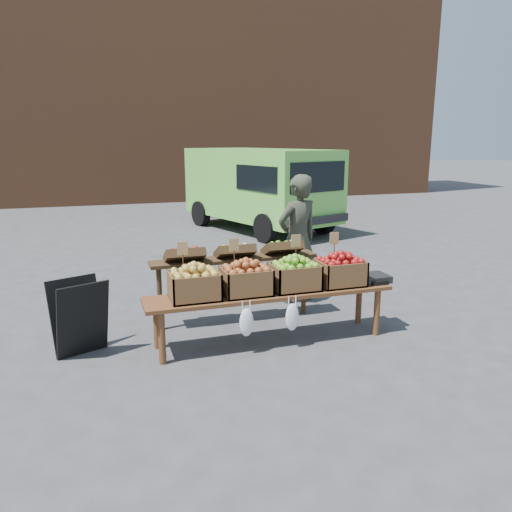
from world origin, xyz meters
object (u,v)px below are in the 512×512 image
object	(u,v)px
crate_golden_apples	(194,286)
crate_red_apples	(294,277)
crate_russet_pears	(246,281)
weighing_scale	(373,278)
vendor	(298,239)
display_bench	(270,317)
crate_green_apples	(340,273)
chalkboard_sign	(80,317)
back_table	(235,280)
delivery_van	(259,190)

from	to	relation	value
crate_golden_apples	crate_red_apples	distance (m)	1.10
crate_russet_pears	weighing_scale	bearing A→B (deg)	0.00
vendor	display_bench	distance (m)	1.58
crate_green_apples	crate_red_apples	bearing A→B (deg)	180.00
crate_red_apples	crate_green_apples	world-z (taller)	same
chalkboard_sign	back_table	size ratio (longest dim) A/B	0.38
delivery_van	vendor	size ratio (longest dim) A/B	2.51
vendor	back_table	bearing A→B (deg)	9.88
crate_red_apples	delivery_van	bearing A→B (deg)	74.60
display_bench	crate_golden_apples	distance (m)	0.93
vendor	crate_russet_pears	distance (m)	1.65
vendor	crate_green_apples	distance (m)	1.23
display_bench	crate_red_apples	xyz separation A→B (m)	(0.27, 0.00, 0.42)
crate_russet_pears	crate_green_apples	bearing A→B (deg)	0.00
crate_golden_apples	weighing_scale	bearing A→B (deg)	0.00
weighing_scale	crate_russet_pears	bearing A→B (deg)	180.00
back_table	display_bench	size ratio (longest dim) A/B	0.78
crate_russet_pears	vendor	bearing A→B (deg)	48.07
back_table	crate_golden_apples	distance (m)	0.98
weighing_scale	display_bench	bearing A→B (deg)	180.00
back_table	crate_golden_apples	size ratio (longest dim) A/B	4.20
display_bench	crate_golden_apples	bearing A→B (deg)	180.00
crate_golden_apples	delivery_van	bearing A→B (deg)	66.18
display_bench	crate_russet_pears	world-z (taller)	crate_russet_pears
crate_russet_pears	crate_green_apples	xyz separation A→B (m)	(1.10, 0.00, 0.00)
crate_red_apples	vendor	bearing A→B (deg)	65.84
chalkboard_sign	delivery_van	bearing A→B (deg)	35.44
vendor	back_table	distance (m)	1.18
delivery_van	back_table	world-z (taller)	delivery_van
display_bench	crate_golden_apples	xyz separation A→B (m)	(-0.82, 0.00, 0.42)
delivery_van	chalkboard_sign	xyz separation A→B (m)	(-4.06, -6.32, -0.57)
crate_green_apples	crate_golden_apples	bearing A→B (deg)	180.00
back_table	weighing_scale	distance (m)	1.62
vendor	back_table	xyz separation A→B (m)	(-1.02, -0.50, -0.34)
display_bench	crate_russet_pears	bearing A→B (deg)	180.00
vendor	crate_red_apples	xyz separation A→B (m)	(-0.55, -1.22, -0.15)
chalkboard_sign	crate_green_apples	xyz separation A→B (m)	(2.78, -0.31, 0.31)
crate_green_apples	delivery_van	bearing A→B (deg)	79.10
delivery_van	crate_golden_apples	bearing A→B (deg)	-132.32
delivery_van	chalkboard_sign	world-z (taller)	delivery_van
delivery_van	crate_green_apples	xyz separation A→B (m)	(-1.28, -6.63, -0.26)
crate_red_apples	crate_russet_pears	bearing A→B (deg)	180.00
crate_golden_apples	weighing_scale	size ratio (longest dim) A/B	1.47
back_table	crate_russet_pears	size ratio (longest dim) A/B	4.20
chalkboard_sign	crate_golden_apples	bearing A→B (deg)	-37.06
back_table	crate_green_apples	size ratio (longest dim) A/B	4.20
vendor	chalkboard_sign	distance (m)	2.97
chalkboard_sign	crate_golden_apples	size ratio (longest dim) A/B	1.59
chalkboard_sign	crate_red_apples	size ratio (longest dim) A/B	1.59
crate_russet_pears	display_bench	bearing A→B (deg)	0.00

